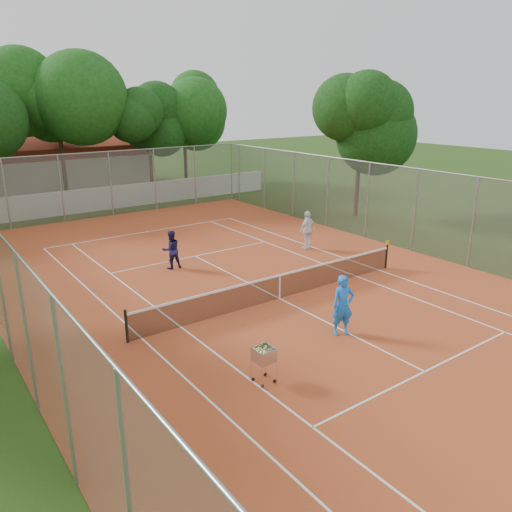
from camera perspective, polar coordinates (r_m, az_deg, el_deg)
ground at (r=18.68m, az=2.71°, el=-4.94°), size 120.00×120.00×0.00m
court_pad at (r=18.67m, az=2.71°, el=-4.91°), size 18.00×34.00×0.02m
court_lines at (r=18.67m, az=2.71°, el=-4.88°), size 10.98×23.78×0.01m
tennis_net at (r=18.49m, az=2.73°, el=-3.48°), size 11.88×0.10×0.98m
perimeter_fence at (r=18.00m, az=2.80°, el=0.94°), size 18.00×34.00×4.00m
boundary_wall at (r=34.79m, az=-17.24°, el=6.27°), size 26.00×0.30×1.50m
clubhouse at (r=43.63m, az=-24.33°, el=9.63°), size 16.40×9.00×4.40m
tropical_trees at (r=37.11m, az=-19.42°, el=13.39°), size 29.00×19.00×10.00m
player_near at (r=15.84m, az=9.90°, el=-5.58°), size 0.83×0.69×1.95m
player_far_left at (r=21.93m, az=-9.67°, el=0.72°), size 0.88×0.72×1.70m
player_far_right at (r=24.54m, az=5.92°, el=2.96°), size 1.18×0.66×1.91m
ball_hopper at (r=13.28m, az=0.90°, el=-12.21°), size 0.67×0.67×1.09m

